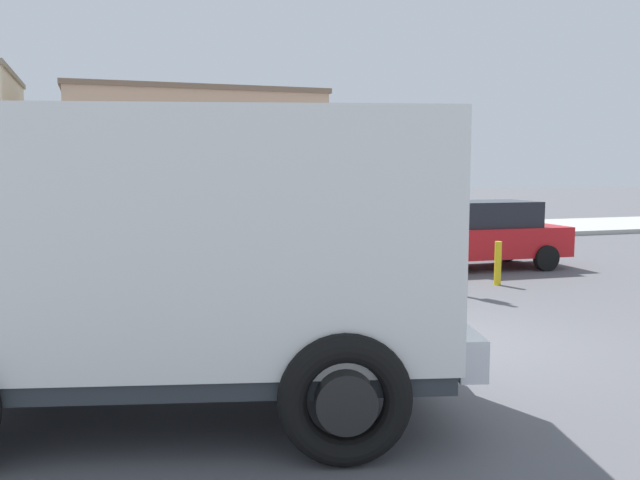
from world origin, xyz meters
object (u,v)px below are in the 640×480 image
car_red_near (51,249)px  car_white_mid (482,234)px  truck_foreground (166,245)px  pedestrian_near_kerb (322,226)px  bollard_far (463,255)px  car_far_side (300,228)px  bollard_near (498,263)px  traffic_light_pole (422,184)px  cyclist (389,252)px

car_red_near → car_white_mid: size_ratio=1.02×
truck_foreground → car_white_mid: truck_foreground is taller
pedestrian_near_kerb → bollard_far: bearing=-60.5°
truck_foreground → car_far_side: truck_foreground is taller
pedestrian_near_kerb → bollard_near: (2.09, -5.10, -0.40)m
traffic_light_pole → bollard_far: size_ratio=3.56×
truck_foreground → car_white_mid: bearing=42.5°
bollard_near → truck_foreground: bearing=-143.5°
car_red_near → pedestrian_near_kerb: pedestrian_near_kerb is taller
cyclist → bollard_near: bearing=13.7°
car_far_side → bollard_far: bearing=-52.7°
traffic_light_pole → bollard_near: size_ratio=3.56×
traffic_light_pole → truck_foreground: bearing=-134.9°
traffic_light_pole → pedestrian_near_kerb: traffic_light_pole is taller
bollard_near → car_white_mid: bearing=66.0°
car_white_mid → pedestrian_near_kerb: bearing=136.0°
truck_foreground → traffic_light_pole: 7.83m
car_white_mid → bollard_near: bearing=-114.0°
car_white_mid → traffic_light_pole: bearing=-143.8°
cyclist → car_far_side: (0.00, 5.67, -0.05)m
car_red_near → bollard_near: (8.63, -2.24, -0.37)m
traffic_light_pole → car_white_mid: traffic_light_pole is taller
cyclist → traffic_light_pole: (1.13, 0.94, 1.20)m
cyclist → car_far_side: bearing=90.0°
cyclist → bollard_near: 2.85m
cyclist → car_red_near: cyclist is taller
traffic_light_pole → car_white_mid: size_ratio=0.79×
car_white_mid → pedestrian_near_kerb: 4.24m
car_white_mid → car_far_side: bearing=142.4°
truck_foreground → cyclist: (4.39, 4.60, -0.80)m
truck_foreground → pedestrian_near_kerb: size_ratio=3.61×
truck_foreground → bollard_far: (7.13, 6.67, -1.22)m
car_red_near → car_white_mid: bearing=-0.5°
traffic_light_pole → car_far_side: traffic_light_pole is taller
bollard_near → bollard_far: bearing=90.0°
traffic_light_pole → pedestrian_near_kerb: (-0.47, 4.83, -1.22)m
cyclist → car_white_mid: 4.66m
car_red_near → car_far_side: (5.89, 2.76, 0.00)m
car_far_side → bollard_near: (2.74, -5.00, -0.37)m
pedestrian_near_kerb → truck_foreground: bearing=-115.9°
traffic_light_pole → car_far_side: bearing=103.4°
car_white_mid → car_far_side: same height
pedestrian_near_kerb → bollard_far: (2.09, -3.70, -0.40)m
bollard_near → traffic_light_pole: bearing=170.5°
truck_foreground → bollard_far: 9.84m
bollard_far → car_red_near: bearing=174.4°
cyclist → traffic_light_pole: size_ratio=0.54×
cyclist → traffic_light_pole: bearing=39.8°
truck_foreground → pedestrian_near_kerb: truck_foreground is taller
cyclist → pedestrian_near_kerb: bearing=83.5°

